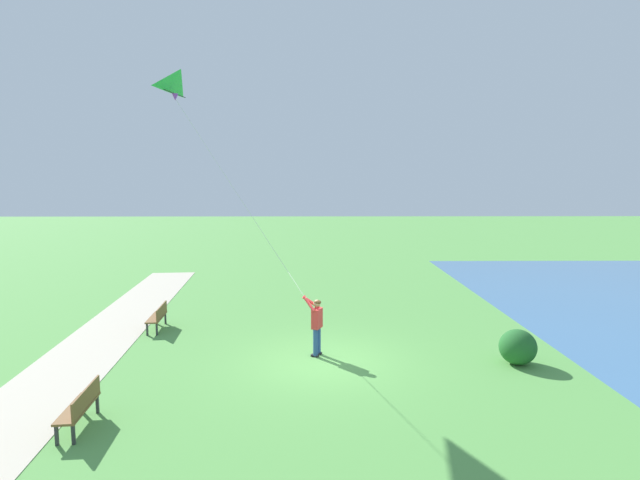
{
  "coord_description": "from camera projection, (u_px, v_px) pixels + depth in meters",
  "views": [
    {
      "loc": [
        0.21,
        13.72,
        5.25
      ],
      "look_at": [
        0.08,
        0.77,
        3.69
      ],
      "focal_mm": 27.15,
      "sensor_mm": 36.0,
      "label": 1
    }
  ],
  "objects": [
    {
      "name": "person_kite_flyer",
      "position": [
        316.0,
        322.0,
        14.58
      ],
      "size": [
        0.63,
        0.49,
        1.83
      ],
      "color": "#232328",
      "rests_on": "ground"
    },
    {
      "name": "lakeside_shrub",
      "position": [
        518.0,
        347.0,
        13.95
      ],
      "size": [
        1.05,
        1.03,
        1.02
      ],
      "primitive_type": "ellipsoid",
      "color": "#236028",
      "rests_on": "ground"
    },
    {
      "name": "ground_plane",
      "position": [
        322.0,
        361.0,
        14.25
      ],
      "size": [
        120.0,
        120.0,
        0.0
      ],
      "primitive_type": "plane",
      "color": "#569947"
    },
    {
      "name": "park_bench_far_walkway",
      "position": [
        81.0,
        405.0,
        10.31
      ],
      "size": [
        0.57,
        1.53,
        0.88
      ],
      "color": "brown",
      "rests_on": "ground"
    },
    {
      "name": "flying_kite",
      "position": [
        182.0,
        86.0,
        15.5
      ],
      "size": [
        4.38,
        2.52,
        7.05
      ],
      "color": "green"
    },
    {
      "name": "walkway_path",
      "position": [
        44.0,
        391.0,
        12.19
      ],
      "size": [
        5.1,
        32.09,
        0.02
      ],
      "primitive_type": "cube",
      "rotation": [
        0.0,
        0.0,
        0.08
      ],
      "color": "#B7AD99",
      "rests_on": "ground"
    },
    {
      "name": "park_bench_near_walkway",
      "position": [
        158.0,
        315.0,
        17.23
      ],
      "size": [
        0.57,
        1.53,
        0.88
      ],
      "color": "brown",
      "rests_on": "ground"
    }
  ]
}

